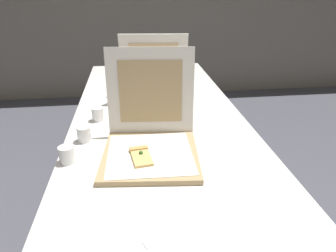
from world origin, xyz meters
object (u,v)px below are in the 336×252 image
object	(u,v)px
table	(160,130)
pizza_box_front	(150,140)
cup_white_near_left	(67,155)
cup_white_far	(114,91)
cup_white_mid	(98,114)
pizza_box_middle	(154,97)
cup_white_near_center	(84,134)
napkin_pile	(174,245)

from	to	relation	value
table	pizza_box_front	size ratio (longest dim) A/B	5.17
cup_white_near_left	cup_white_far	distance (m)	0.75
cup_white_near_left	cup_white_mid	distance (m)	0.40
pizza_box_middle	cup_white_near_center	size ratio (longest dim) A/B	6.07
table	napkin_pile	world-z (taller)	napkin_pile
cup_white_near_left	cup_white_near_center	world-z (taller)	same
pizza_box_front	cup_white_far	world-z (taller)	pizza_box_front
cup_white_mid	napkin_pile	xyz separation A→B (m)	(0.27, -0.85, -0.03)
table	cup_white_near_center	bearing A→B (deg)	-155.69
cup_white_mid	cup_white_near_center	bearing A→B (deg)	-100.68
cup_white_far	cup_white_mid	xyz separation A→B (m)	(-0.07, -0.35, 0.00)
cup_white_near_center	cup_white_mid	world-z (taller)	same
table	napkin_pile	bearing A→B (deg)	-92.79
pizza_box_middle	cup_white_far	distance (m)	0.30
table	cup_white_near_center	xyz separation A→B (m)	(-0.35, -0.16, 0.08)
napkin_pile	table	bearing A→B (deg)	87.21
pizza_box_middle	cup_white_near_center	bearing A→B (deg)	-126.67
pizza_box_middle	napkin_pile	bearing A→B (deg)	-85.96
table	cup_white_far	size ratio (longest dim) A/B	33.89
table	cup_white_mid	xyz separation A→B (m)	(-0.31, 0.06, 0.08)
pizza_box_middle	cup_white_near_left	xyz separation A→B (m)	(-0.38, -0.54, -0.02)
pizza_box_middle	pizza_box_front	bearing A→B (deg)	-90.63
pizza_box_front	napkin_pile	world-z (taller)	pizza_box_front
cup_white_near_left	cup_white_mid	world-z (taller)	same
cup_white_near_left	cup_white_far	size ratio (longest dim) A/B	1.00
pizza_box_front	cup_white_near_left	xyz separation A→B (m)	(-0.33, -0.04, -0.02)
cup_white_near_center	cup_white_near_left	bearing A→B (deg)	-104.95
cup_white_far	cup_white_mid	size ratio (longest dim) A/B	1.00
table	cup_white_near_left	world-z (taller)	cup_white_near_left
table	cup_white_mid	world-z (taller)	cup_white_mid
pizza_box_front	cup_white_near_center	distance (m)	0.31
pizza_box_middle	cup_white_mid	bearing A→B (deg)	-147.06
pizza_box_middle	cup_white_mid	distance (m)	0.34
cup_white_far	cup_white_near_left	bearing A→B (deg)	-102.07
napkin_pile	cup_white_near_left	bearing A→B (deg)	127.67
table	napkin_pile	distance (m)	0.80
cup_white_far	pizza_box_front	bearing A→B (deg)	-76.15
pizza_box_middle	cup_white_mid	size ratio (longest dim) A/B	6.07
table	cup_white_far	xyz separation A→B (m)	(-0.24, 0.41, 0.08)
cup_white_near_left	cup_white_mid	size ratio (longest dim) A/B	1.00
cup_white_mid	pizza_box_front	bearing A→B (deg)	-55.48
pizza_box_front	cup_white_mid	bearing A→B (deg)	129.92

